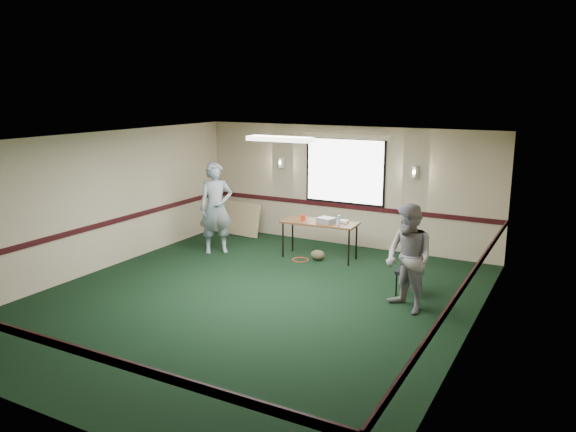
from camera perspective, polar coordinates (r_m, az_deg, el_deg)
The scene contains 13 objects.
ground at distance 9.63m, azimuth -3.72°, elevation -8.50°, with size 8.00×8.00×0.00m, color black.
room_shell at distance 11.00m, azimuth 2.04°, elevation 2.76°, with size 8.00×8.02×8.00m.
folding_table at distance 11.72m, azimuth 3.23°, elevation -0.85°, with size 1.62×0.75×0.79m.
projector at distance 11.59m, azimuth 3.90°, elevation -0.44°, with size 0.33×0.27×0.11m, color gray.
game_console at distance 11.66m, azimuth 5.63°, elevation -0.54°, with size 0.20×0.16×0.05m, color silver.
red_cup at distance 11.76m, azimuth 1.52°, elevation -0.17°, with size 0.09×0.09×0.13m, color red.
water_bottle at distance 11.45m, azimuth 5.19°, elevation -0.40°, with size 0.06×0.06×0.20m, color #84A6D8.
duffel_bag at distance 11.75m, azimuth 3.05°, elevation -3.98°, with size 0.30×0.23×0.21m, color #4E472C.
cable_coil at distance 11.75m, azimuth 1.27°, elevation -4.47°, with size 0.34×0.34×0.02m, color red.
folded_table at distance 13.87m, azimuth -5.67°, elevation -0.17°, with size 1.57×0.07×0.81m, color tan.
conference_chair at distance 10.02m, azimuth 12.36°, elevation -4.90°, with size 0.44×0.46×0.85m.
person_left at distance 12.18m, azimuth -7.33°, elevation 0.81°, with size 0.72×0.47×1.97m, color #446296.
person_right at distance 9.10m, azimuth 12.17°, elevation -4.23°, with size 0.85×0.66×1.74m, color #7486B5.
Camera 1 is at (4.80, -7.59, 3.48)m, focal length 35.00 mm.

